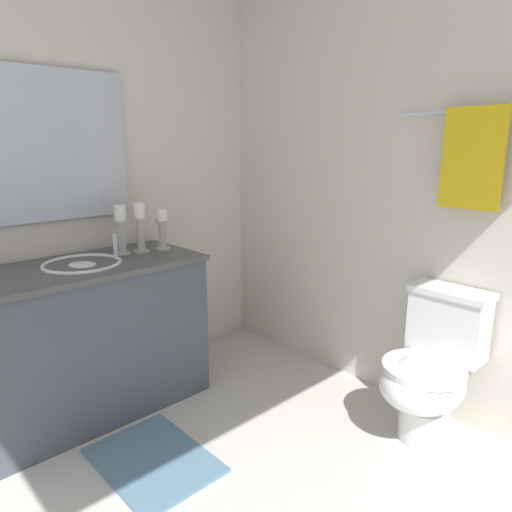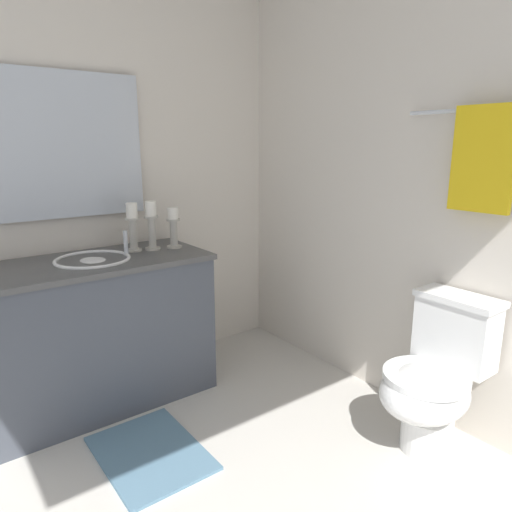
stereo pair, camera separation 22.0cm
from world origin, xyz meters
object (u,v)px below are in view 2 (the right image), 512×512
at_px(sink_basin, 93,267).
at_px(towel_near_vanity, 483,159).
at_px(candle_holder_tall, 173,227).
at_px(toilet, 434,379).
at_px(candle_holder_mid, 133,226).
at_px(towel_bar, 491,109).
at_px(mirror, 67,146).
at_px(candle_holder_short, 152,224).
at_px(bath_mat, 150,453).
at_px(vanity_cabinet, 99,332).

bearing_deg(sink_basin, towel_near_vanity, 43.02).
bearing_deg(candle_holder_tall, toilet, 23.45).
bearing_deg(candle_holder_mid, sink_basin, -75.30).
relative_size(candle_holder_tall, towel_bar, 0.30).
bearing_deg(towel_near_vanity, toilet, -92.53).
xyz_separation_m(mirror, candle_holder_short, (0.24, 0.37, -0.45)).
bearing_deg(mirror, bath_mat, 0.00).
bearing_deg(sink_basin, bath_mat, -0.09).
height_order(towel_bar, towel_near_vanity, towel_near_vanity).
relative_size(towel_bar, bath_mat, 1.33).
xyz_separation_m(towel_bar, towel_near_vanity, (0.00, -0.02, -0.21)).
bearing_deg(candle_holder_tall, candle_holder_short, -103.26).
height_order(candle_holder_tall, bath_mat, candle_holder_tall).
bearing_deg(towel_bar, bath_mat, -120.30).
bearing_deg(candle_holder_tall, bath_mat, -37.89).
distance_m(mirror, towel_near_vanity, 2.13).
distance_m(candle_holder_tall, bath_mat, 1.25).
xyz_separation_m(vanity_cabinet, sink_basin, (0.00, 0.00, 0.38)).
distance_m(towel_bar, towel_near_vanity, 0.21).
distance_m(mirror, toilet, 2.27).
bearing_deg(vanity_cabinet, candle_holder_short, 96.24).
bearing_deg(candle_holder_short, toilet, 27.14).
distance_m(candle_holder_mid, bath_mat, 1.22).
xyz_separation_m(sink_basin, mirror, (-0.28, -0.00, 0.64)).
relative_size(vanity_cabinet, towel_bar, 1.54).
distance_m(toilet, towel_bar, 1.24).
bearing_deg(bath_mat, sink_basin, 179.91).
bearing_deg(vanity_cabinet, sink_basin, 90.00).
height_order(mirror, candle_holder_mid, mirror).
height_order(vanity_cabinet, sink_basin, sink_basin).
distance_m(sink_basin, mirror, 0.70).
bearing_deg(candle_holder_mid, vanity_cabinet, -75.36).
relative_size(vanity_cabinet, mirror, 1.45).
relative_size(mirror, candle_holder_short, 2.96).
bearing_deg(towel_bar, towel_near_vanity, -90.00).
bearing_deg(candle_holder_mid, towel_near_vanity, 35.35).
xyz_separation_m(mirror, candle_holder_tall, (0.27, 0.49, -0.47)).
relative_size(sink_basin, candle_holder_tall, 1.66).
xyz_separation_m(candle_holder_short, towel_near_vanity, (1.44, 0.94, 0.39)).
height_order(vanity_cabinet, candle_holder_tall, candle_holder_tall).
bearing_deg(towel_near_vanity, bath_mat, -120.64).
bearing_deg(bath_mat, candle_holder_tall, 142.11).
relative_size(mirror, bath_mat, 1.42).
xyz_separation_m(vanity_cabinet, candle_holder_mid, (-0.07, 0.26, 0.56)).
relative_size(toilet, towel_bar, 0.94).
bearing_deg(vanity_cabinet, candle_holder_tall, 91.25).
xyz_separation_m(sink_basin, towel_bar, (1.40, 1.32, 0.80)).
xyz_separation_m(towel_bar, bath_mat, (-0.77, -1.32, -1.58)).
bearing_deg(candle_holder_tall, candle_holder_mid, -104.27).
relative_size(mirror, toilet, 1.13).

